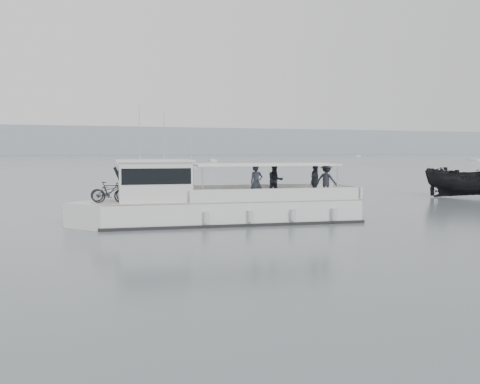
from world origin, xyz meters
name	(u,v)px	position (x,y,z in m)	size (l,w,h in m)	color
ground	(197,236)	(0.00, 0.00, 0.00)	(1400.00, 1400.00, 0.00)	#566066
headland	(47,141)	(0.00, 560.00, 14.00)	(1400.00, 90.00, 28.00)	#939EA8
tour_boat	(206,203)	(1.59, 3.90, 1.05)	(15.32, 5.36, 6.37)	white
dark_motorboat	(469,181)	(25.93, 11.16, 1.32)	(2.58, 6.86, 2.65)	black
moored_fleet	(104,161)	(13.21, 160.05, 0.36)	(372.29, 249.75, 9.99)	white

